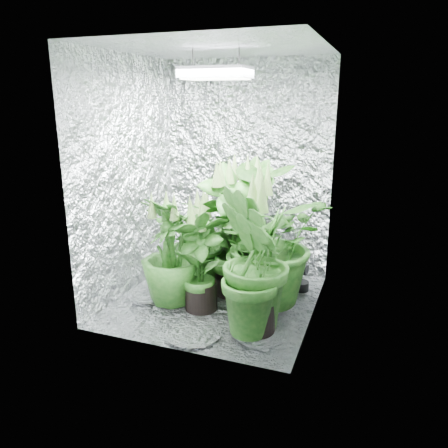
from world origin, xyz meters
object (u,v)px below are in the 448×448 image
at_px(plant_f, 201,261).
at_px(circulation_fan, 298,274).
at_px(plant_c, 245,223).
at_px(plant_a, 201,241).
at_px(plant_g, 256,264).
at_px(plant_d, 171,252).
at_px(plant_b, 232,233).
at_px(grow_lamp, 216,73).
at_px(plant_e, 264,240).

relative_size(plant_f, circulation_fan, 2.56).
height_order(plant_f, circulation_fan, plant_f).
xyz_separation_m(plant_c, circulation_fan, (0.51, -0.03, -0.41)).
xyz_separation_m(plant_a, plant_g, (0.71, -0.68, 0.13)).
distance_m(plant_a, plant_d, 0.43).
distance_m(plant_d, circulation_fan, 1.16).
bearing_deg(plant_g, circulation_fan, 80.66).
xyz_separation_m(plant_b, plant_g, (0.38, -0.60, -0.01)).
distance_m(grow_lamp, plant_b, 1.28).
distance_m(plant_b, plant_d, 0.54).
distance_m(plant_g, circulation_fan, 0.98).
relative_size(grow_lamp, plant_g, 0.42).
xyz_separation_m(plant_e, plant_g, (0.07, -0.48, -0.01)).
bearing_deg(grow_lamp, plant_c, 79.66).
height_order(plant_c, circulation_fan, plant_c).
relative_size(plant_b, plant_c, 1.00).
xyz_separation_m(grow_lamp, plant_d, (-0.33, -0.17, -1.38)).
bearing_deg(plant_a, plant_f, -66.98).
distance_m(plant_a, circulation_fan, 0.92).
relative_size(plant_a, plant_f, 0.98).
height_order(plant_b, circulation_fan, plant_b).
relative_size(plant_d, plant_f, 1.06).
height_order(plant_b, plant_f, plant_b).
height_order(grow_lamp, plant_g, grow_lamp).
relative_size(grow_lamp, circulation_fan, 1.40).
bearing_deg(plant_b, plant_g, -57.67).
xyz_separation_m(plant_a, plant_d, (-0.08, -0.42, 0.03)).
xyz_separation_m(grow_lamp, plant_e, (0.38, 0.06, -1.26)).
height_order(plant_a, plant_d, plant_d).
xyz_separation_m(plant_e, plant_f, (-0.45, -0.24, -0.15)).
height_order(plant_a, plant_c, plant_c).
height_order(plant_e, circulation_fan, plant_e).
bearing_deg(plant_c, plant_a, -145.79).
bearing_deg(plant_d, grow_lamp, 26.60).
bearing_deg(plant_b, plant_e, -21.30).
relative_size(plant_g, circulation_fan, 3.32).
bearing_deg(plant_e, circulation_fan, 61.65).
height_order(plant_e, plant_g, plant_g).
distance_m(plant_c, plant_f, 0.71).
height_order(plant_c, plant_e, plant_c).
bearing_deg(grow_lamp, plant_g, -43.03).
relative_size(grow_lamp, plant_d, 0.52).
distance_m(plant_b, plant_f, 0.41).
height_order(plant_b, plant_g, plant_b).
xyz_separation_m(plant_a, circulation_fan, (0.85, 0.20, -0.27)).
xyz_separation_m(grow_lamp, plant_a, (-0.25, 0.26, -1.41)).
distance_m(plant_c, plant_d, 0.79).
bearing_deg(plant_g, grow_lamp, 136.97).
distance_m(plant_f, plant_g, 0.59).
bearing_deg(circulation_fan, plant_d, -137.89).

